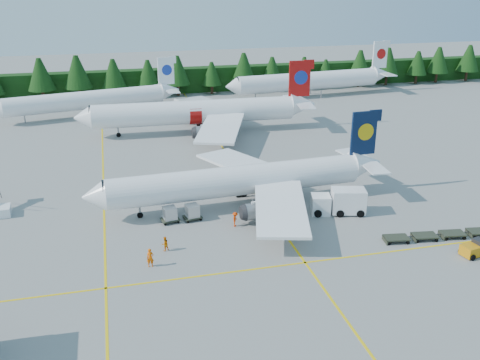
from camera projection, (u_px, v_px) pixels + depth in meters
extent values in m
plane|color=gray|center=(235.00, 243.00, 59.07)|extent=(320.00, 320.00, 0.00)
cube|color=yellow|center=(104.00, 188.00, 74.05)|extent=(0.25, 120.00, 0.01)
cube|color=yellow|center=(243.00, 176.00, 78.53)|extent=(0.25, 120.00, 0.01)
cube|color=yellow|center=(249.00, 270.00, 53.64)|extent=(80.00, 0.25, 0.01)
cube|color=black|center=(158.00, 81.00, 132.26)|extent=(220.00, 4.00, 6.00)
cylinder|color=white|center=(236.00, 181.00, 67.32)|extent=(32.46, 5.60, 3.80)
cone|color=white|center=(94.00, 197.00, 62.52)|extent=(2.87, 3.94, 3.80)
cube|color=#061532|center=(364.00, 133.00, 70.43)|extent=(3.62, 0.53, 5.89)
cube|color=white|center=(239.00, 163.00, 75.51)|extent=(10.47, 15.34, 1.08)
cylinder|color=gray|center=(231.00, 179.00, 73.18)|extent=(3.34, 2.17, 1.99)
cube|color=white|center=(281.00, 207.00, 61.11)|extent=(9.15, 15.23, 1.08)
cylinder|color=gray|center=(257.00, 211.00, 63.35)|extent=(3.34, 2.17, 1.99)
cylinder|color=gray|center=(140.00, 212.00, 64.89)|extent=(0.23, 0.23, 1.61)
cylinder|color=white|center=(195.00, 112.00, 98.84)|extent=(37.09, 5.59, 4.35)
cone|color=white|center=(83.00, 118.00, 94.97)|extent=(3.19, 4.45, 4.35)
cube|color=#AF0D0B|center=(300.00, 79.00, 100.78)|extent=(4.14, 0.52, 6.74)
cube|color=white|center=(205.00, 104.00, 108.14)|extent=(10.78, 17.48, 1.23)
cylinder|color=gray|center=(196.00, 115.00, 105.59)|extent=(3.77, 2.41, 2.28)
cube|color=white|center=(221.00, 128.00, 91.27)|extent=(11.69, 17.55, 1.23)
cylinder|color=gray|center=(206.00, 132.00, 94.08)|extent=(3.77, 2.41, 2.28)
cylinder|color=gray|center=(118.00, 132.00, 97.20)|extent=(0.26, 0.26, 1.85)
cylinder|color=white|center=(86.00, 100.00, 110.35)|extent=(32.33, 10.65, 3.80)
cube|color=white|center=(166.00, 71.00, 115.91)|extent=(3.59, 1.10, 5.88)
cylinder|color=gray|center=(25.00, 119.00, 106.23)|extent=(0.23, 0.23, 1.52)
cylinder|color=white|center=(308.00, 81.00, 128.22)|extent=(36.21, 8.09, 4.23)
cone|color=white|center=(232.00, 86.00, 121.98)|extent=(3.40, 4.53, 4.23)
cube|color=white|center=(380.00, 55.00, 132.59)|extent=(4.04, 0.80, 6.56)
cylinder|color=gray|center=(255.00, 97.00, 124.91)|extent=(0.25, 0.25, 1.69)
cube|color=white|center=(321.00, 204.00, 65.97)|extent=(2.73, 2.73, 2.37)
cube|color=black|center=(321.00, 200.00, 65.77)|extent=(2.37, 2.54, 1.02)
cube|color=white|center=(348.00, 201.00, 65.79)|extent=(4.54, 3.38, 2.93)
cube|color=orange|center=(475.00, 249.00, 56.26)|extent=(3.14, 2.08, 1.14)
cube|color=black|center=(480.00, 242.00, 56.24)|extent=(1.27, 1.52, 0.52)
cube|color=#2E3224|center=(396.00, 238.00, 59.13)|extent=(2.90, 2.05, 0.16)
cube|color=#2E3224|center=(425.00, 235.00, 59.63)|extent=(2.90, 2.05, 0.16)
cube|color=#2E3224|center=(453.00, 233.00, 60.13)|extent=(2.90, 2.05, 0.16)
cube|color=#2E3224|center=(480.00, 231.00, 60.63)|extent=(2.90, 2.05, 0.16)
cube|color=#2E3224|center=(170.00, 219.00, 63.85)|extent=(2.36, 1.98, 0.13)
cube|color=#B2B5B7|center=(170.00, 213.00, 63.55)|extent=(1.72, 1.68, 1.48)
cube|color=#2E3224|center=(192.00, 217.00, 64.47)|extent=(2.36, 1.98, 0.13)
cube|color=#B2B5B7|center=(192.00, 211.00, 64.18)|extent=(1.72, 1.68, 1.48)
imported|color=#F75D05|center=(150.00, 258.00, 53.90)|extent=(0.75, 0.52, 1.99)
imported|color=orange|center=(165.00, 244.00, 57.11)|extent=(0.98, 0.90, 1.64)
imported|color=#E23604|center=(235.00, 219.00, 62.63)|extent=(0.76, 0.88, 1.79)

